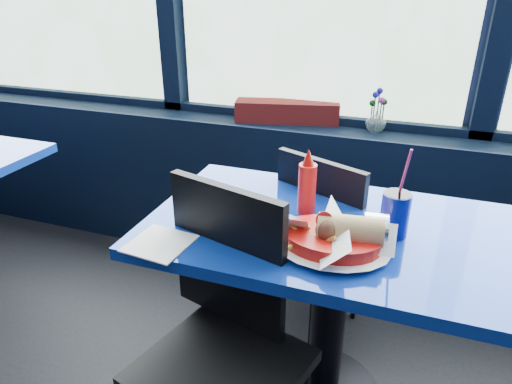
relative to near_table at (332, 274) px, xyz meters
name	(u,v)px	position (x,y,z in m)	size (l,w,h in m)	color
window_sill	(305,198)	(-0.30, 0.87, -0.17)	(5.00, 0.26, 0.80)	black
near_table	(332,274)	(0.00, 0.00, 0.00)	(1.20, 0.70, 0.75)	black
chair_near_front	(224,326)	(-0.26, -0.32, -0.03)	(0.52, 0.52, 0.93)	black
chair_near_back	(310,235)	(-0.15, 0.33, -0.06)	(0.52, 0.52, 0.88)	black
planter_box	(287,111)	(-0.42, 0.90, 0.28)	(0.52, 0.13, 0.10)	maroon
flower_vase	(376,119)	(0.02, 0.88, 0.29)	(0.11, 0.12, 0.20)	silver
food_basket	(334,237)	(0.02, -0.14, 0.22)	(0.36, 0.36, 0.11)	red
ketchup_bottle	(307,185)	(-0.12, 0.07, 0.28)	(0.06, 0.06, 0.22)	red
soda_cup	(395,213)	(0.17, 0.01, 0.25)	(0.09, 0.09, 0.29)	navy
napkin	(160,243)	(-0.47, -0.28, 0.18)	(0.17, 0.17, 0.00)	white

